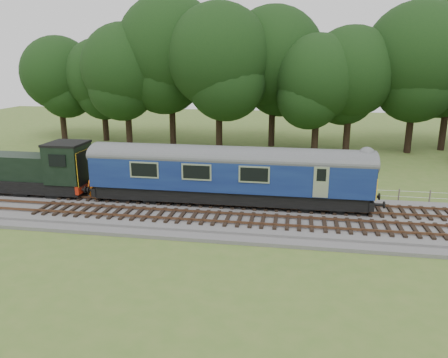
# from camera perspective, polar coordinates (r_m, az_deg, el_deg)

# --- Properties ---
(ground) EXTENTS (120.00, 120.00, 0.00)m
(ground) POSITION_cam_1_polar(r_m,az_deg,el_deg) (27.34, 11.27, -5.33)
(ground) COLOR #496A27
(ground) RESTS_ON ground
(ballast) EXTENTS (70.00, 7.00, 0.35)m
(ballast) POSITION_cam_1_polar(r_m,az_deg,el_deg) (27.28, 11.29, -4.99)
(ballast) COLOR #4C4C4F
(ballast) RESTS_ON ground
(track_north) EXTENTS (67.20, 2.40, 0.21)m
(track_north) POSITION_cam_1_polar(r_m,az_deg,el_deg) (28.52, 11.25, -3.57)
(track_north) COLOR black
(track_north) RESTS_ON ballast
(track_south) EXTENTS (67.20, 2.40, 0.21)m
(track_south) POSITION_cam_1_polar(r_m,az_deg,el_deg) (25.69, 11.39, -5.71)
(track_south) COLOR black
(track_south) RESTS_ON ballast
(fence) EXTENTS (64.00, 0.12, 1.00)m
(fence) POSITION_cam_1_polar(r_m,az_deg,el_deg) (31.59, 11.09, -2.49)
(fence) COLOR #6B6054
(fence) RESTS_ON ground
(tree_line) EXTENTS (70.00, 8.00, 18.00)m
(tree_line) POSITION_cam_1_polar(r_m,az_deg,el_deg) (48.56, 10.70, 3.74)
(tree_line) COLOR black
(tree_line) RESTS_ON ground
(dmu_railcar) EXTENTS (18.05, 2.86, 3.88)m
(dmu_railcar) POSITION_cam_1_polar(r_m,az_deg,el_deg) (28.20, 0.62, 1.16)
(dmu_railcar) COLOR black
(dmu_railcar) RESTS_ON ground
(shunter_loco) EXTENTS (8.91, 2.60, 3.38)m
(shunter_loco) POSITION_cam_1_polar(r_m,az_deg,el_deg) (33.43, -23.68, 0.98)
(shunter_loco) COLOR black
(shunter_loco) RESTS_ON ground
(worker) EXTENTS (0.73, 0.63, 1.70)m
(worker) POSITION_cam_1_polar(r_m,az_deg,el_deg) (30.75, -16.83, -1.03)
(worker) COLOR orange
(worker) RESTS_ON ballast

